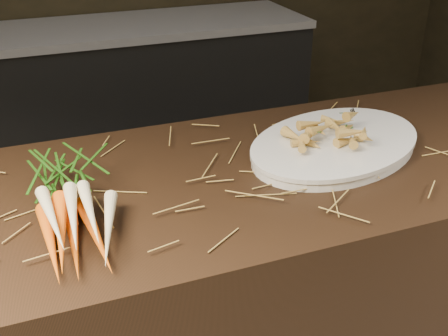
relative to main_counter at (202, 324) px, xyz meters
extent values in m
cube|color=black|center=(0.00, 0.00, 0.00)|extent=(2.40, 0.70, 0.90)
cube|color=black|center=(0.30, 1.88, -0.05)|extent=(1.80, 0.60, 0.80)
cube|color=#99999E|center=(0.30, 1.88, 0.37)|extent=(1.82, 0.62, 0.04)
cone|color=#D25017|center=(-0.35, -0.17, 0.47)|extent=(0.04, 0.26, 0.03)
cone|color=#D25017|center=(-0.31, -0.17, 0.47)|extent=(0.05, 0.26, 0.03)
cone|color=#D25017|center=(-0.27, -0.17, 0.47)|extent=(0.05, 0.26, 0.03)
cone|color=#D25017|center=(-0.33, -0.18, 0.49)|extent=(0.06, 0.26, 0.03)
cone|color=#F3EAAE|center=(-0.34, -0.16, 0.51)|extent=(0.05, 0.25, 0.04)
cone|color=#F3EAAE|center=(-0.30, -0.17, 0.52)|extent=(0.05, 0.25, 0.04)
cone|color=#F3EAAE|center=(-0.27, -0.16, 0.51)|extent=(0.04, 0.25, 0.04)
cone|color=#F3EAAE|center=(-0.24, -0.19, 0.49)|extent=(0.08, 0.24, 0.03)
ellipsoid|color=#316B14|center=(-0.30, 0.06, 0.50)|extent=(0.17, 0.23, 0.08)
cube|color=silver|center=(0.56, 0.07, 0.48)|extent=(0.10, 0.18, 0.00)
camera|label=1|loc=(-0.36, -1.10, 1.08)|focal=45.00mm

